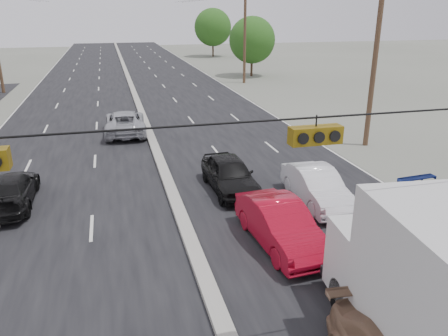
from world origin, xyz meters
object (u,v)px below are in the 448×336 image
(queue_car_a, at_px, (230,174))
(utility_pole_right_b, at_px, (375,59))
(utility_pole_right_c, at_px, (245,36))
(tree_right_mid, at_px, (252,40))
(tree_right_far, at_px, (213,27))
(oncoming_near, at_px, (9,190))
(oncoming_far, at_px, (125,122))
(queue_car_b, at_px, (317,187))
(red_sedan, at_px, (280,225))

(queue_car_a, bearing_deg, utility_pole_right_b, 24.04)
(utility_pole_right_c, distance_m, tree_right_mid, 5.64)
(tree_right_far, distance_m, oncoming_near, 63.42)
(utility_pole_right_b, height_order, queue_car_a, utility_pole_right_b)
(utility_pole_right_b, relative_size, oncoming_far, 1.81)
(utility_pole_right_b, relative_size, queue_car_b, 2.19)
(oncoming_near, bearing_deg, queue_car_b, 165.81)
(utility_pole_right_b, distance_m, queue_car_a, 11.81)
(tree_right_mid, bearing_deg, red_sedan, -106.72)
(tree_right_mid, bearing_deg, queue_car_b, -103.99)
(tree_right_mid, xyz_separation_m, queue_car_a, (-12.39, -34.78, -3.56))
(utility_pole_right_b, distance_m, red_sedan, 14.41)
(queue_car_a, height_order, queue_car_b, queue_car_a)
(queue_car_a, xyz_separation_m, oncoming_near, (-9.31, 0.72, -0.08))
(tree_right_mid, bearing_deg, utility_pole_right_b, -94.76)
(tree_right_mid, height_order, oncoming_far, tree_right_mid)
(utility_pole_right_c, distance_m, oncoming_far, 23.73)
(queue_car_a, xyz_separation_m, queue_car_b, (3.16, -2.27, -0.03))
(utility_pole_right_c, height_order, queue_car_a, utility_pole_right_c)
(queue_car_a, height_order, oncoming_far, queue_car_a)
(red_sedan, height_order, oncoming_near, red_sedan)
(utility_pole_right_c, xyz_separation_m, tree_right_mid, (2.50, 5.00, -0.77))
(utility_pole_right_c, bearing_deg, oncoming_far, -126.88)
(utility_pole_right_b, bearing_deg, red_sedan, -133.71)
(utility_pole_right_b, xyz_separation_m, utility_pole_right_c, (0.00, 25.00, 0.00))
(red_sedan, bearing_deg, tree_right_mid, 69.03)
(utility_pole_right_c, bearing_deg, queue_car_a, -108.37)
(utility_pole_right_b, bearing_deg, queue_car_a, -154.19)
(oncoming_near, distance_m, oncoming_far, 11.63)
(queue_car_b, xyz_separation_m, oncoming_far, (-7.27, 13.40, 0.01))
(utility_pole_right_b, xyz_separation_m, tree_right_far, (3.50, 55.00, -0.15))
(oncoming_near, bearing_deg, tree_right_mid, -123.20)
(red_sedan, bearing_deg, oncoming_far, 101.20)
(red_sedan, bearing_deg, tree_right_far, 74.43)
(utility_pole_right_b, bearing_deg, oncoming_near, -168.05)
(tree_right_mid, xyz_separation_m, oncoming_near, (-21.70, -34.07, -3.63))
(tree_right_far, bearing_deg, utility_pole_right_b, -93.64)
(utility_pole_right_c, bearing_deg, utility_pole_right_b, -90.00)
(red_sedan, height_order, queue_car_b, red_sedan)
(utility_pole_right_b, relative_size, red_sedan, 2.11)
(tree_right_far, height_order, red_sedan, tree_right_far)
(oncoming_far, bearing_deg, utility_pole_right_c, -124.89)
(queue_car_a, bearing_deg, tree_right_far, 75.61)
(utility_pole_right_b, height_order, queue_car_b, utility_pole_right_b)
(oncoming_far, bearing_deg, red_sedan, 107.43)
(queue_car_b, relative_size, oncoming_far, 0.83)
(red_sedan, relative_size, oncoming_far, 0.86)
(utility_pole_right_b, height_order, red_sedan, utility_pole_right_b)
(tree_right_far, xyz_separation_m, queue_car_a, (-13.39, -59.78, -4.18))
(utility_pole_right_b, xyz_separation_m, red_sedan, (-9.50, -9.94, -4.33))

